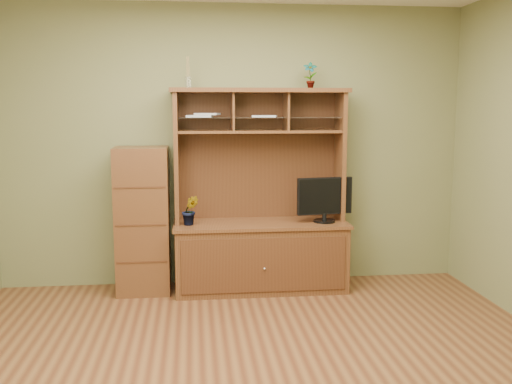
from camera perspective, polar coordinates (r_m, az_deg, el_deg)
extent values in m
cube|color=#512917|center=(3.96, 0.01, -17.48)|extent=(4.50, 4.00, 0.02)
cube|color=olive|center=(5.58, -2.27, 4.60)|extent=(4.50, 0.02, 2.70)
cube|color=olive|center=(1.63, 7.88, -4.88)|extent=(4.50, 0.02, 2.70)
cube|color=#412412|center=(5.47, 0.46, -6.53)|extent=(1.60, 0.55, 0.62)
cube|color=#3D2010|center=(5.20, 0.83, -7.32)|extent=(1.50, 0.01, 0.50)
sphere|color=silver|center=(5.20, 0.85, -7.69)|extent=(0.02, 0.02, 0.02)
cube|color=#412412|center=(5.40, 0.47, -3.19)|extent=(1.64, 0.59, 0.03)
cube|color=#412412|center=(5.37, -7.96, 3.57)|extent=(0.04, 0.35, 1.25)
cube|color=#412412|center=(5.55, 8.39, 3.72)|extent=(0.04, 0.35, 1.25)
cube|color=#3D2010|center=(5.57, 0.15, 3.82)|extent=(1.52, 0.02, 1.25)
cube|color=#412412|center=(5.39, 0.35, 10.11)|extent=(1.66, 0.40, 0.04)
cube|color=#412412|center=(5.39, 0.35, 6.07)|extent=(1.52, 0.32, 0.02)
cube|color=#412412|center=(5.36, -2.36, 8.04)|extent=(0.02, 0.31, 0.35)
cube|color=#412412|center=(5.42, 3.04, 8.04)|extent=(0.02, 0.31, 0.35)
cube|color=silver|center=(5.38, 0.36, 7.45)|extent=(1.50, 0.27, 0.01)
cylinder|color=black|center=(5.44, 6.85, -2.89)|extent=(0.21, 0.21, 0.02)
cylinder|color=black|center=(5.43, 6.86, -2.45)|extent=(0.04, 0.04, 0.07)
cube|color=black|center=(5.39, 6.89, -0.39)|extent=(0.53, 0.12, 0.35)
imported|color=#2E571D|center=(5.27, -6.60, -1.83)|extent=(0.16, 0.13, 0.28)
imported|color=#2F6724|center=(5.47, 5.43, 11.56)|extent=(0.15, 0.11, 0.25)
cylinder|color=silver|center=(5.35, -6.81, 10.82)|extent=(0.06, 0.06, 0.10)
cylinder|color=#A08450|center=(5.36, -6.83, 12.34)|extent=(0.04, 0.04, 0.18)
cube|color=silver|center=(5.35, -5.63, 7.56)|extent=(0.26, 0.21, 0.02)
cube|color=silver|center=(5.35, -4.88, 7.78)|extent=(0.25, 0.22, 0.02)
cube|color=silver|center=(5.39, 0.88, 7.59)|extent=(0.26, 0.22, 0.02)
cube|color=#412412|center=(5.43, -11.23, -2.78)|extent=(0.49, 0.44, 1.36)
cube|color=#3D2010|center=(5.29, -11.33, -6.88)|extent=(0.45, 0.01, 0.02)
cube|color=#3D2010|center=(5.21, -11.44, -3.25)|extent=(0.45, 0.01, 0.01)
cube|color=#3D2010|center=(5.15, -11.55, 0.47)|extent=(0.45, 0.01, 0.02)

